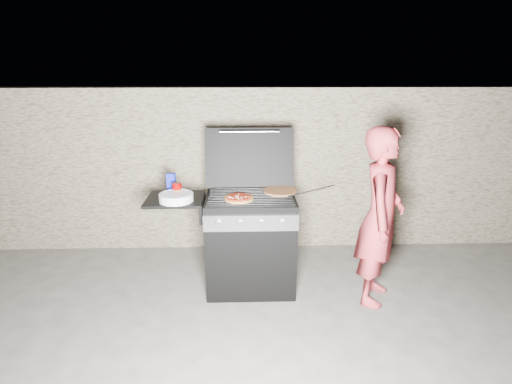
{
  "coord_description": "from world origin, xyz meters",
  "views": [
    {
      "loc": [
        -0.05,
        -3.37,
        2.04
      ],
      "look_at": [
        0.05,
        0.0,
        0.95
      ],
      "focal_mm": 28.0,
      "sensor_mm": 36.0,
      "label": 1
    }
  ],
  "objects_px": {
    "gas_grill": "(224,243)",
    "sauce_jar": "(177,190)",
    "pizza_topped": "(239,198)",
    "person": "(380,217)"
  },
  "relations": [
    {
      "from": "gas_grill",
      "to": "pizza_topped",
      "type": "bearing_deg",
      "value": -28.7
    },
    {
      "from": "pizza_topped",
      "to": "sauce_jar",
      "type": "height_order",
      "value": "sauce_jar"
    },
    {
      "from": "gas_grill",
      "to": "pizza_topped",
      "type": "relative_size",
      "value": 5.3
    },
    {
      "from": "gas_grill",
      "to": "sauce_jar",
      "type": "relative_size",
      "value": 10.52
    },
    {
      "from": "gas_grill",
      "to": "sauce_jar",
      "type": "xyz_separation_m",
      "value": [
        -0.4,
        0.03,
        0.51
      ]
    },
    {
      "from": "pizza_topped",
      "to": "gas_grill",
      "type": "bearing_deg",
      "value": 151.3
    },
    {
      "from": "pizza_topped",
      "to": "sauce_jar",
      "type": "xyz_separation_m",
      "value": [
        -0.55,
        0.11,
        0.04
      ]
    },
    {
      "from": "gas_grill",
      "to": "pizza_topped",
      "type": "height_order",
      "value": "pizza_topped"
    },
    {
      "from": "pizza_topped",
      "to": "sauce_jar",
      "type": "relative_size",
      "value": 1.99
    },
    {
      "from": "sauce_jar",
      "to": "person",
      "type": "distance_m",
      "value": 1.79
    }
  ]
}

